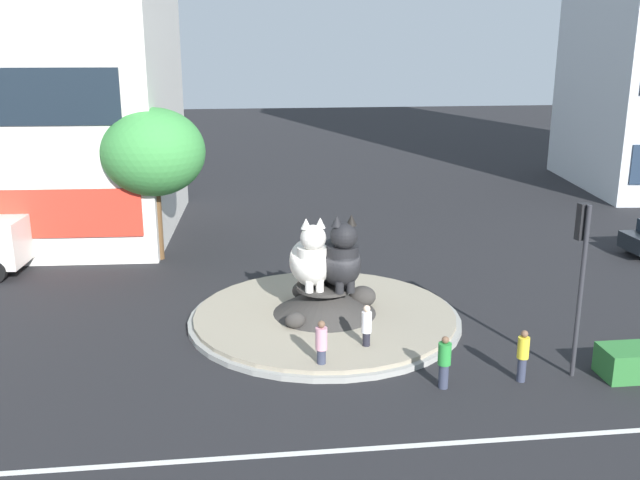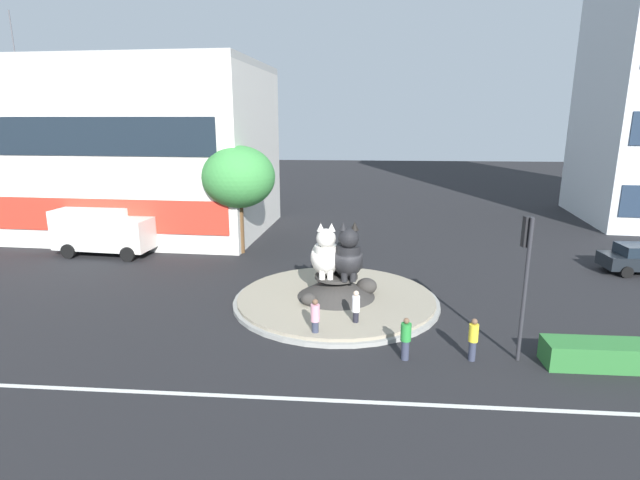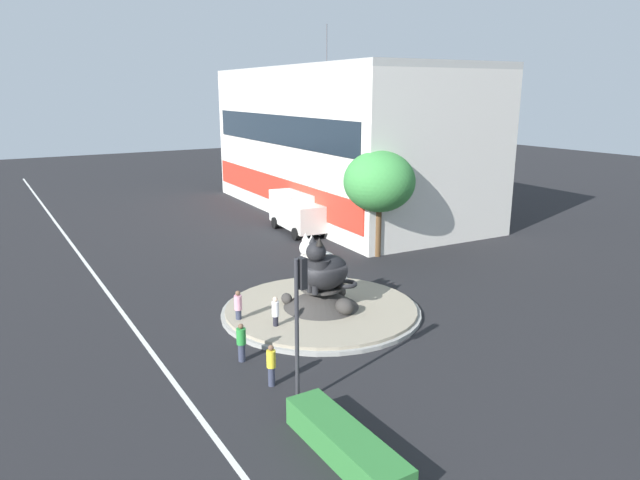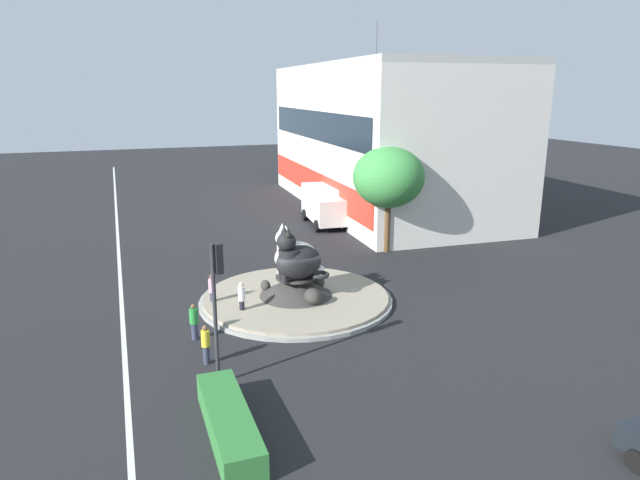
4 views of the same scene
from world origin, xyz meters
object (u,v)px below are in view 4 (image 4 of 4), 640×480
at_px(broadleaf_tree_behind_island, 389,177).
at_px(pedestrian_white_shirt, 242,298).
at_px(pedestrian_yellow_shirt, 206,344).
at_px(pedestrian_green_shirt, 194,321).
at_px(pedestrian_pink_shirt, 212,290).
at_px(cat_statue_black, 296,260).
at_px(cat_statue_white, 294,255).
at_px(delivery_box_truck, 324,205).
at_px(shophouse_block, 382,137).
at_px(traffic_light_mast, 217,288).

distance_m(broadleaf_tree_behind_island, pedestrian_white_shirt, 13.95).
height_order(pedestrian_white_shirt, pedestrian_yellow_shirt, pedestrian_white_shirt).
bearing_deg(pedestrian_white_shirt, pedestrian_green_shirt, -167.88).
height_order(pedestrian_pink_shirt, pedestrian_yellow_shirt, pedestrian_pink_shirt).
bearing_deg(pedestrian_pink_shirt, cat_statue_black, 83.24).
distance_m(cat_statue_white, pedestrian_green_shirt, 6.43).
distance_m(pedestrian_green_shirt, delivery_box_truck, 21.62).
relative_size(pedestrian_white_shirt, pedestrian_yellow_shirt, 1.05).
bearing_deg(shophouse_block, broadleaf_tree_behind_island, -21.45).
bearing_deg(cat_statue_white, shophouse_block, -131.13).
distance_m(pedestrian_white_shirt, pedestrian_yellow_shirt, 4.74).
distance_m(broadleaf_tree_behind_island, pedestrian_green_shirt, 16.86).
distance_m(shophouse_block, pedestrian_white_shirt, 27.75).
relative_size(pedestrian_green_shirt, pedestrian_pink_shirt, 0.94).
bearing_deg(cat_statue_black, pedestrian_green_shirt, 16.36).
height_order(pedestrian_white_shirt, delivery_box_truck, delivery_box_truck).
xyz_separation_m(cat_statue_white, traffic_light_mast, (7.19, -4.99, 1.33)).
xyz_separation_m(cat_statue_black, pedestrian_yellow_shirt, (4.57, -5.09, -1.47)).
height_order(cat_statue_black, pedestrian_white_shirt, cat_statue_black).
relative_size(broadleaf_tree_behind_island, pedestrian_green_shirt, 4.29).
relative_size(shophouse_block, broadleaf_tree_behind_island, 4.21).
relative_size(pedestrian_green_shirt, delivery_box_truck, 0.26).
distance_m(cat_statue_black, pedestrian_green_shirt, 5.86).
distance_m(cat_statue_black, pedestrian_pink_shirt, 4.30).
xyz_separation_m(traffic_light_mast, delivery_box_truck, (-21.70, 11.97, -2.03)).
bearing_deg(cat_statue_white, pedestrian_yellow_shirt, 41.56).
bearing_deg(cat_statue_black, pedestrian_yellow_shirt, 35.32).
distance_m(broadleaf_tree_behind_island, pedestrian_yellow_shirt, 18.17).
height_order(cat_statue_white, traffic_light_mast, traffic_light_mast).
bearing_deg(cat_statue_black, pedestrian_white_shirt, 2.05).
distance_m(cat_statue_black, traffic_light_mast, 7.96).
relative_size(cat_statue_black, pedestrian_yellow_shirt, 1.79).
height_order(cat_statue_white, pedestrian_pink_shirt, cat_statue_white).
bearing_deg(broadleaf_tree_behind_island, pedestrian_yellow_shirt, -49.28).
bearing_deg(broadleaf_tree_behind_island, cat_statue_black, -50.03).
distance_m(shophouse_block, pedestrian_green_shirt, 30.63).
relative_size(cat_statue_white, pedestrian_white_shirt, 1.61).
distance_m(pedestrian_green_shirt, pedestrian_white_shirt, 3.00).
relative_size(cat_statue_white, pedestrian_yellow_shirt, 1.70).
xyz_separation_m(cat_statue_black, pedestrian_white_shirt, (0.43, -2.80, -1.42)).
bearing_deg(pedestrian_green_shirt, cat_statue_black, -99.75).
distance_m(pedestrian_green_shirt, pedestrian_pink_shirt, 3.59).
xyz_separation_m(cat_statue_white, shophouse_block, (-19.64, 14.32, 3.86)).
height_order(pedestrian_green_shirt, pedestrian_pink_shirt, pedestrian_pink_shirt).
height_order(cat_statue_black, broadleaf_tree_behind_island, broadleaf_tree_behind_island).
distance_m(cat_statue_black, shophouse_block, 25.50).
height_order(pedestrian_yellow_shirt, delivery_box_truck, delivery_box_truck).
xyz_separation_m(traffic_light_mast, shophouse_block, (-26.83, 19.31, 2.53)).
height_order(pedestrian_green_shirt, pedestrian_white_shirt, pedestrian_white_shirt).
distance_m(pedestrian_green_shirt, pedestrian_yellow_shirt, 2.37).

